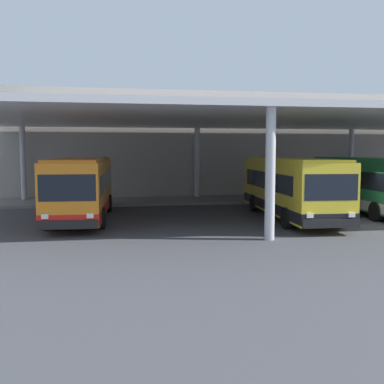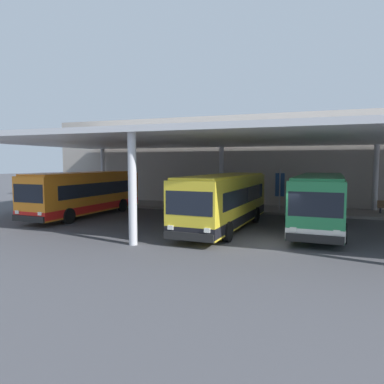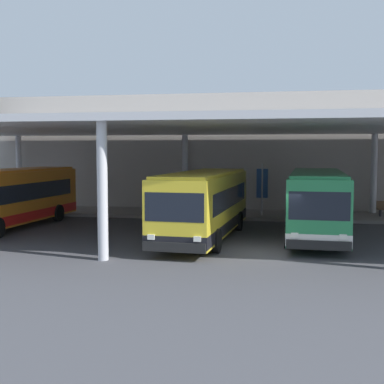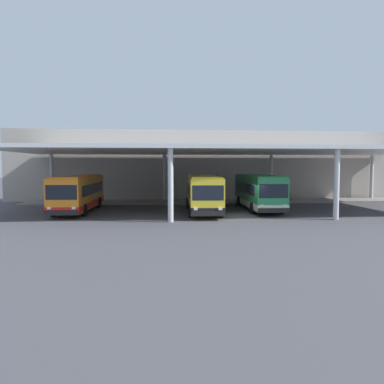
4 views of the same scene
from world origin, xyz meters
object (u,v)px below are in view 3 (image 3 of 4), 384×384
(bus_nearest_bay, at_px, (12,197))
(trash_bin, at_px, (328,208))
(bus_second_bay, at_px, (204,204))
(banner_sign, at_px, (262,186))
(bus_middle_bay, at_px, (317,203))

(bus_nearest_bay, height_order, trash_bin, bus_nearest_bay)
(bus_second_bay, height_order, trash_bin, bus_second_bay)
(bus_nearest_bay, distance_m, bus_second_bay, 10.91)
(trash_bin, bearing_deg, bus_second_bay, -126.55)
(bus_second_bay, relative_size, trash_bin, 10.88)
(trash_bin, height_order, banner_sign, banner_sign)
(bus_second_bay, bearing_deg, trash_bin, 53.45)
(bus_second_bay, relative_size, banner_sign, 3.33)
(bus_middle_bay, xyz_separation_m, banner_sign, (-2.92, 6.60, 0.32))
(banner_sign, bearing_deg, bus_nearest_bay, -153.72)
(bus_nearest_bay, xyz_separation_m, banner_sign, (13.13, 6.48, 0.32))
(bus_middle_bay, distance_m, banner_sign, 7.22)
(bus_nearest_bay, xyz_separation_m, bus_middle_bay, (16.05, -0.12, 0.00))
(bus_nearest_bay, relative_size, banner_sign, 3.32)
(bus_middle_bay, distance_m, trash_bin, 7.23)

